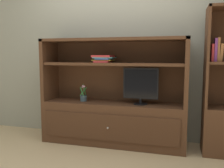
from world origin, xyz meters
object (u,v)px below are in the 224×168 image
(magazine_stack, at_px, (104,59))
(upright_book_row, at_px, (217,51))
(tv_monitor, at_px, (141,85))
(potted_plant, at_px, (83,97))
(media_console, at_px, (113,110))

(magazine_stack, height_order, upright_book_row, upright_book_row)
(tv_monitor, height_order, potted_plant, tv_monitor)
(tv_monitor, bearing_deg, upright_book_row, 2.26)
(magazine_stack, bearing_deg, tv_monitor, -3.92)
(tv_monitor, xyz_separation_m, potted_plant, (-0.78, 0.01, -0.19))
(media_console, xyz_separation_m, upright_book_row, (1.25, -0.01, 0.78))
(upright_book_row, bearing_deg, tv_monitor, -177.74)
(magazine_stack, bearing_deg, media_console, 3.18)
(tv_monitor, xyz_separation_m, upright_book_row, (0.88, 0.03, 0.42))
(magazine_stack, distance_m, upright_book_row, 1.38)
(potted_plant, bearing_deg, upright_book_row, 0.99)
(media_console, distance_m, tv_monitor, 0.52)
(media_console, relative_size, potted_plant, 7.87)
(tv_monitor, relative_size, magazine_stack, 1.40)
(tv_monitor, distance_m, upright_book_row, 0.97)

